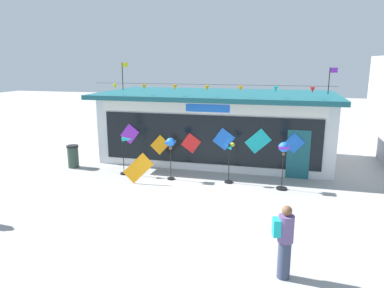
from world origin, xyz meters
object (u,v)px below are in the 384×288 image
(wind_spinner_center_right, at_px, (283,153))
(wind_spinner_center_left, at_px, (229,155))
(person_mid_plaza, at_px, (284,240))
(trash_bin, at_px, (73,156))
(display_kite_on_ground, at_px, (138,168))
(wind_spinner_far_left, at_px, (126,150))
(wind_spinner_left, at_px, (171,146))
(kite_shop_building, at_px, (218,125))

(wind_spinner_center_right, bearing_deg, wind_spinner_center_left, 174.00)
(person_mid_plaza, distance_m, trash_bin, 11.23)
(display_kite_on_ground, bearing_deg, wind_spinner_far_left, 134.58)
(wind_spinner_left, xyz_separation_m, person_mid_plaza, (4.44, -5.86, -0.50))
(wind_spinner_center_left, relative_size, wind_spinner_center_right, 0.96)
(wind_spinner_left, bearing_deg, wind_spinner_center_right, -0.97)
(person_mid_plaza, xyz_separation_m, display_kite_on_ground, (-5.52, 5.09, -0.28))
(person_mid_plaza, bearing_deg, wind_spinner_center_left, 8.68)
(kite_shop_building, distance_m, trash_bin, 6.88)
(trash_bin, xyz_separation_m, display_kite_on_ground, (3.70, -1.31, 0.10))
(kite_shop_building, distance_m, wind_spinner_center_left, 3.82)
(wind_spinner_far_left, xyz_separation_m, wind_spinner_center_right, (6.35, -0.23, 0.35))
(trash_bin, distance_m, display_kite_on_ground, 3.92)
(wind_spinner_left, relative_size, display_kite_on_ground, 1.53)
(wind_spinner_far_left, relative_size, wind_spinner_left, 0.94)
(display_kite_on_ground, bearing_deg, wind_spinner_center_left, 15.03)
(person_mid_plaza, bearing_deg, trash_bin, 44.43)
(kite_shop_building, bearing_deg, display_kite_on_ground, -116.67)
(person_mid_plaza, height_order, trash_bin, person_mid_plaza)
(wind_spinner_center_right, xyz_separation_m, person_mid_plaza, (0.09, -5.79, -0.51))
(person_mid_plaza, bearing_deg, kite_shop_building, 7.85)
(wind_spinner_center_left, distance_m, person_mid_plaza, 6.37)
(wind_spinner_far_left, bearing_deg, wind_spinner_left, -4.58)
(wind_spinner_far_left, height_order, wind_spinner_center_left, wind_spinner_center_left)
(wind_spinner_left, bearing_deg, person_mid_plaza, -52.84)
(wind_spinner_left, xyz_separation_m, display_kite_on_ground, (-1.08, -0.77, -0.78))
(person_mid_plaza, relative_size, display_kite_on_ground, 1.50)
(kite_shop_building, height_order, wind_spinner_center_right, kite_shop_building)
(person_mid_plaza, height_order, display_kite_on_ground, person_mid_plaza)
(wind_spinner_far_left, xyz_separation_m, person_mid_plaza, (6.44, -6.02, -0.16))
(kite_shop_building, xyz_separation_m, wind_spinner_center_left, (1.12, -3.62, -0.50))
(wind_spinner_center_left, bearing_deg, display_kite_on_ground, -164.97)
(kite_shop_building, bearing_deg, trash_bin, -151.67)
(kite_shop_building, relative_size, wind_spinner_center_right, 5.99)
(wind_spinner_center_left, bearing_deg, person_mid_plaza, -70.53)
(wind_spinner_center_right, bearing_deg, wind_spinner_left, 179.03)
(wind_spinner_left, height_order, wind_spinner_center_left, wind_spinner_center_left)
(wind_spinner_left, bearing_deg, kite_shop_building, 72.32)
(kite_shop_building, relative_size, person_mid_plaza, 6.42)
(wind_spinner_center_left, bearing_deg, wind_spinner_left, -176.56)
(wind_spinner_left, distance_m, trash_bin, 4.89)
(wind_spinner_far_left, distance_m, person_mid_plaza, 8.82)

